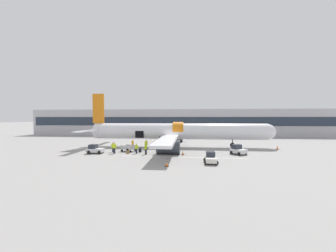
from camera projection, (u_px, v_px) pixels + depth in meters
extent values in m
plane|color=gray|center=(172.00, 148.00, 39.87)|extent=(500.00, 500.00, 0.00)
cube|color=silver|center=(183.00, 157.00, 30.90)|extent=(19.04, 0.84, 0.01)
cube|color=#B2B2B7|center=(179.00, 122.00, 72.60)|extent=(101.41, 11.59, 8.77)
cube|color=#232D3D|center=(179.00, 121.00, 66.76)|extent=(99.38, 0.16, 2.81)
cylinder|color=silver|center=(178.00, 131.00, 41.85)|extent=(34.87, 3.23, 3.23)
sphere|color=silver|center=(267.00, 132.00, 40.16)|extent=(3.07, 3.07, 3.07)
cone|color=silver|center=(96.00, 131.00, 43.53)|extent=(3.72, 2.98, 2.98)
cylinder|color=orange|center=(178.00, 130.00, 41.80)|extent=(2.09, 3.24, 3.24)
cube|color=orange|center=(98.00, 109.00, 43.29)|extent=(2.43, 0.28, 6.19)
cube|color=silver|center=(89.00, 131.00, 38.81)|extent=(1.19, 9.34, 0.20)
cube|color=silver|center=(108.00, 128.00, 48.09)|extent=(1.19, 9.34, 0.20)
cube|color=silver|center=(167.00, 140.00, 33.24)|extent=(2.84, 16.67, 0.40)
cube|color=silver|center=(174.00, 133.00, 50.79)|extent=(2.84, 16.67, 0.40)
cylinder|color=#333842|center=(168.00, 147.00, 33.47)|extent=(3.76, 2.32, 2.32)
cylinder|color=#333842|center=(175.00, 137.00, 50.61)|extent=(3.76, 2.32, 2.32)
cube|color=black|center=(139.00, 134.00, 41.02)|extent=(1.70, 0.12, 1.40)
cylinder|color=#56565B|center=(232.00, 140.00, 40.87)|extent=(0.22, 0.22, 1.88)
sphere|color=black|center=(232.00, 145.00, 40.91)|extent=(0.99, 0.99, 0.99)
cylinder|color=#56565B|center=(160.00, 141.00, 39.95)|extent=(0.22, 0.22, 1.88)
sphere|color=black|center=(160.00, 146.00, 39.98)|extent=(0.99, 0.99, 0.99)
cylinder|color=#56565B|center=(163.00, 139.00, 44.56)|extent=(0.22, 0.22, 1.88)
sphere|color=black|center=(163.00, 143.00, 44.59)|extent=(0.99, 0.99, 0.99)
cube|color=silver|center=(211.00, 159.00, 26.67)|extent=(1.43, 2.64, 0.57)
cube|color=#232833|center=(210.00, 154.00, 27.10)|extent=(1.18, 1.20, 0.66)
cube|color=black|center=(210.00, 158.00, 28.01)|extent=(1.21, 0.16, 0.29)
sphere|color=black|center=(215.00, 160.00, 27.47)|extent=(0.56, 0.56, 0.56)
sphere|color=black|center=(205.00, 160.00, 27.64)|extent=(0.56, 0.56, 0.56)
sphere|color=black|center=(216.00, 163.00, 25.72)|extent=(0.56, 0.56, 0.56)
sphere|color=black|center=(206.00, 163.00, 25.89)|extent=(0.56, 0.56, 0.56)
cube|color=silver|center=(96.00, 150.00, 34.28)|extent=(2.59, 1.52, 0.58)
cube|color=#232833|center=(93.00, 146.00, 34.29)|extent=(1.18, 1.27, 0.67)
cube|color=black|center=(88.00, 151.00, 34.39)|extent=(0.14, 1.33, 0.29)
sphere|color=black|center=(93.00, 151.00, 35.05)|extent=(0.56, 0.56, 0.56)
sphere|color=black|center=(89.00, 152.00, 33.66)|extent=(0.56, 0.56, 0.56)
sphere|color=black|center=(102.00, 151.00, 34.92)|extent=(0.56, 0.56, 0.56)
sphere|color=black|center=(99.00, 152.00, 33.52)|extent=(0.56, 0.56, 0.56)
cube|color=silver|center=(239.00, 151.00, 33.27)|extent=(2.67, 2.78, 0.63)
cube|color=#232833|center=(237.00, 147.00, 33.57)|extent=(1.74, 1.66, 0.71)
cube|color=black|center=(233.00, 151.00, 34.26)|extent=(1.28, 1.01, 0.32)
sphere|color=black|center=(238.00, 152.00, 34.34)|extent=(0.56, 0.56, 0.56)
sphere|color=black|center=(232.00, 152.00, 33.51)|extent=(0.56, 0.56, 0.56)
sphere|color=black|center=(246.00, 153.00, 33.05)|extent=(0.56, 0.56, 0.56)
sphere|color=black|center=(239.00, 154.00, 32.22)|extent=(0.56, 0.56, 0.56)
cube|color=#B7BABF|center=(129.00, 148.00, 36.26)|extent=(2.88, 2.32, 0.05)
cube|color=#B7BABF|center=(134.00, 147.00, 35.72)|extent=(0.59, 1.47, 0.47)
cube|color=#B7BABF|center=(126.00, 147.00, 35.59)|extent=(2.32, 0.91, 0.47)
cube|color=#B7BABF|center=(131.00, 146.00, 36.92)|extent=(2.32, 0.91, 0.47)
cube|color=#333338|center=(137.00, 150.00, 35.53)|extent=(0.87, 0.39, 0.06)
sphere|color=black|center=(130.00, 151.00, 35.20)|extent=(0.40, 0.40, 0.40)
sphere|color=black|center=(135.00, 150.00, 36.59)|extent=(0.40, 0.40, 0.40)
sphere|color=black|center=(122.00, 151.00, 35.97)|extent=(0.40, 0.40, 0.40)
sphere|color=black|center=(127.00, 149.00, 37.35)|extent=(0.40, 0.40, 0.40)
cube|color=#1E2347|center=(131.00, 147.00, 36.03)|extent=(0.43, 0.32, 0.45)
cube|color=#14472D|center=(128.00, 147.00, 36.66)|extent=(0.42, 0.31, 0.39)
cube|color=olive|center=(132.00, 147.00, 35.62)|extent=(0.55, 0.42, 0.51)
cube|color=#721951|center=(129.00, 147.00, 36.23)|extent=(0.45, 0.33, 0.39)
cylinder|color=black|center=(146.00, 152.00, 33.18)|extent=(0.36, 0.36, 0.88)
cylinder|color=#B7E019|center=(146.00, 147.00, 33.15)|extent=(0.46, 0.46, 0.69)
sphere|color=#9E7556|center=(146.00, 144.00, 33.13)|extent=(0.24, 0.24, 0.24)
cylinder|color=#B7E019|center=(146.00, 147.00, 33.39)|extent=(0.15, 0.15, 0.63)
cylinder|color=#B7E019|center=(145.00, 148.00, 32.92)|extent=(0.15, 0.15, 0.63)
cylinder|color=#2D2D33|center=(113.00, 150.00, 35.47)|extent=(0.35, 0.35, 0.82)
cylinder|color=#B7E019|center=(113.00, 146.00, 35.44)|extent=(0.45, 0.45, 0.65)
sphere|color=#9E7556|center=(113.00, 143.00, 35.42)|extent=(0.23, 0.23, 0.23)
cylinder|color=#B7E019|center=(112.00, 146.00, 35.42)|extent=(0.14, 0.14, 0.59)
cylinder|color=#B7E019|center=(114.00, 146.00, 35.47)|extent=(0.14, 0.14, 0.59)
cylinder|color=#1E2338|center=(146.00, 147.00, 38.20)|extent=(0.46, 0.46, 0.90)
cylinder|color=#B7E019|center=(146.00, 143.00, 38.17)|extent=(0.59, 0.59, 0.71)
sphere|color=#9E7556|center=(146.00, 140.00, 38.15)|extent=(0.25, 0.25, 0.25)
cylinder|color=#B7E019|center=(147.00, 143.00, 38.31)|extent=(0.19, 0.19, 0.65)
cylinder|color=#B7E019|center=(145.00, 144.00, 38.03)|extent=(0.19, 0.19, 0.65)
cylinder|color=#1E2338|center=(114.00, 151.00, 34.07)|extent=(0.33, 0.33, 0.90)
cylinder|color=#CCE523|center=(114.00, 146.00, 34.04)|extent=(0.42, 0.42, 0.71)
sphere|color=tan|center=(114.00, 143.00, 34.02)|extent=(0.25, 0.25, 0.25)
cylinder|color=#CCE523|center=(116.00, 146.00, 34.02)|extent=(0.13, 0.13, 0.65)
cylinder|color=#CCE523|center=(113.00, 146.00, 34.06)|extent=(0.13, 0.13, 0.65)
cylinder|color=#1E2338|center=(136.00, 151.00, 34.06)|extent=(0.41, 0.41, 0.82)
cylinder|color=#B7E019|center=(136.00, 147.00, 34.03)|extent=(0.52, 0.52, 0.64)
sphere|color=tan|center=(136.00, 144.00, 34.01)|extent=(0.23, 0.23, 0.23)
cylinder|color=#B7E019|center=(137.00, 147.00, 34.22)|extent=(0.17, 0.17, 0.59)
cylinder|color=#B7E019|center=(135.00, 147.00, 33.85)|extent=(0.17, 0.17, 0.59)
cylinder|color=#2D2D33|center=(133.00, 147.00, 39.26)|extent=(0.44, 0.44, 0.86)
cylinder|color=orange|center=(133.00, 143.00, 39.23)|extent=(0.57, 0.57, 0.68)
sphere|color=beige|center=(133.00, 140.00, 39.21)|extent=(0.24, 0.24, 0.24)
cylinder|color=orange|center=(132.00, 143.00, 39.41)|extent=(0.18, 0.18, 0.62)
cylinder|color=orange|center=(133.00, 143.00, 39.05)|extent=(0.18, 0.18, 0.62)
cube|color=olive|center=(128.00, 152.00, 33.92)|extent=(0.50, 0.21, 0.51)
cube|color=black|center=(128.00, 150.00, 33.91)|extent=(0.32, 0.06, 0.12)
cube|color=black|center=(140.00, 150.00, 35.37)|extent=(0.52, 0.37, 0.62)
cube|color=black|center=(140.00, 148.00, 35.36)|extent=(0.30, 0.15, 0.12)
cube|color=black|center=(277.00, 149.00, 38.60)|extent=(0.58, 0.58, 0.03)
cone|color=orange|center=(277.00, 148.00, 38.58)|extent=(0.43, 0.43, 0.69)
cylinder|color=white|center=(277.00, 147.00, 38.58)|extent=(0.25, 0.25, 0.08)
cube|color=black|center=(167.00, 166.00, 25.02)|extent=(0.52, 0.52, 0.03)
cone|color=orange|center=(167.00, 164.00, 25.01)|extent=(0.39, 0.39, 0.65)
cylinder|color=white|center=(167.00, 163.00, 25.00)|extent=(0.22, 0.22, 0.08)
cube|color=black|center=(183.00, 155.00, 32.82)|extent=(0.45, 0.45, 0.03)
cone|color=orange|center=(183.00, 153.00, 32.81)|extent=(0.33, 0.33, 0.69)
cylinder|color=white|center=(183.00, 153.00, 32.81)|extent=(0.19, 0.19, 0.08)
cube|color=black|center=(93.00, 146.00, 42.69)|extent=(0.57, 0.57, 0.03)
cone|color=orange|center=(93.00, 145.00, 42.68)|extent=(0.42, 0.42, 0.67)
cylinder|color=white|center=(93.00, 145.00, 42.67)|extent=(0.25, 0.25, 0.08)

